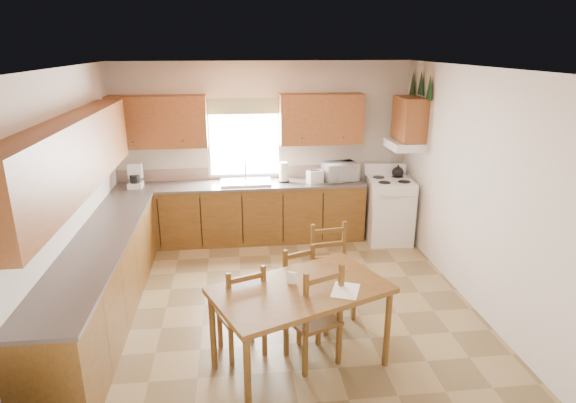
{
  "coord_description": "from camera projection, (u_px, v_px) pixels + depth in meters",
  "views": [
    {
      "loc": [
        -0.48,
        -5.09,
        2.93
      ],
      "look_at": [
        0.15,
        0.3,
        1.15
      ],
      "focal_mm": 30.0,
      "sensor_mm": 36.0,
      "label": 1
    }
  ],
  "objects": [
    {
      "name": "floor",
      "position": [
        278.0,
        301.0,
        5.77
      ],
      "size": [
        4.5,
        4.5,
        0.0
      ],
      "primitive_type": "plane",
      "color": "olive",
      "rests_on": "ground"
    },
    {
      "name": "ceiling",
      "position": [
        277.0,
        68.0,
        4.93
      ],
      "size": [
        4.5,
        4.5,
        0.0
      ],
      "primitive_type": "plane",
      "color": "brown",
      "rests_on": "floor"
    },
    {
      "name": "wall_left",
      "position": [
        67.0,
        200.0,
        5.1
      ],
      "size": [
        4.5,
        4.5,
        0.0
      ],
      "primitive_type": "plane",
      "color": "beige",
      "rests_on": "floor"
    },
    {
      "name": "wall_right",
      "position": [
        470.0,
        187.0,
        5.59
      ],
      "size": [
        4.5,
        4.5,
        0.0
      ],
      "primitive_type": "plane",
      "color": "beige",
      "rests_on": "floor"
    },
    {
      "name": "wall_back",
      "position": [
        264.0,
        151.0,
        7.47
      ],
      "size": [
        4.5,
        4.5,
        0.0
      ],
      "primitive_type": "plane",
      "color": "beige",
      "rests_on": "floor"
    },
    {
      "name": "wall_front",
      "position": [
        310.0,
        291.0,
        3.22
      ],
      "size": [
        4.5,
        4.5,
        0.0
      ],
      "primitive_type": "plane",
      "color": "beige",
      "rests_on": "floor"
    },
    {
      "name": "lower_cab_back",
      "position": [
        242.0,
        213.0,
        7.43
      ],
      "size": [
        3.75,
        0.6,
        0.88
      ],
      "primitive_type": "cube",
      "color": "brown",
      "rests_on": "floor"
    },
    {
      "name": "lower_cab_left",
      "position": [
        103.0,
        282.0,
        5.27
      ],
      "size": [
        0.6,
        3.6,
        0.88
      ],
      "primitive_type": "cube",
      "color": "brown",
      "rests_on": "floor"
    },
    {
      "name": "counter_back",
      "position": [
        241.0,
        185.0,
        7.29
      ],
      "size": [
        3.75,
        0.63,
        0.04
      ],
      "primitive_type": "cube",
      "color": "#504845",
      "rests_on": "lower_cab_back"
    },
    {
      "name": "counter_left",
      "position": [
        98.0,
        244.0,
        5.13
      ],
      "size": [
        0.63,
        3.6,
        0.04
      ],
      "primitive_type": "cube",
      "color": "#504845",
      "rests_on": "lower_cab_left"
    },
    {
      "name": "backsplash",
      "position": [
        240.0,
        173.0,
        7.53
      ],
      "size": [
        3.75,
        0.01,
        0.18
      ],
      "primitive_type": "cube",
      "color": "gray",
      "rests_on": "counter_back"
    },
    {
      "name": "upper_cab_back_left",
      "position": [
        158.0,
        122.0,
        6.99
      ],
      "size": [
        1.41,
        0.33,
        0.75
      ],
      "primitive_type": "cube",
      "color": "brown",
      "rests_on": "wall_back"
    },
    {
      "name": "upper_cab_back_right",
      "position": [
        321.0,
        119.0,
        7.25
      ],
      "size": [
        1.25,
        0.33,
        0.75
      ],
      "primitive_type": "cube",
      "color": "brown",
      "rests_on": "wall_back"
    },
    {
      "name": "upper_cab_left",
      "position": [
        72.0,
        157.0,
        4.82
      ],
      "size": [
        0.33,
        3.6,
        0.75
      ],
      "primitive_type": "cube",
      "color": "brown",
      "rests_on": "wall_left"
    },
    {
      "name": "upper_cab_stove",
      "position": [
        409.0,
        119.0,
        6.96
      ],
      "size": [
        0.33,
        0.62,
        0.62
      ],
      "primitive_type": "cube",
      "color": "brown",
      "rests_on": "wall_right"
    },
    {
      "name": "range_hood",
      "position": [
        404.0,
        145.0,
        7.08
      ],
      "size": [
        0.44,
        0.62,
        0.12
      ],
      "primitive_type": "cube",
      "color": "silver",
      "rests_on": "wall_right"
    },
    {
      "name": "window_frame",
      "position": [
        244.0,
        139.0,
        7.35
      ],
      "size": [
        1.13,
        0.02,
        1.18
      ],
      "primitive_type": "cube",
      "color": "silver",
      "rests_on": "wall_back"
    },
    {
      "name": "window_pane",
      "position": [
        244.0,
        139.0,
        7.34
      ],
      "size": [
        1.05,
        0.01,
        1.1
      ],
      "primitive_type": "cube",
      "color": "white",
      "rests_on": "wall_back"
    },
    {
      "name": "window_valance",
      "position": [
        243.0,
        106.0,
        7.16
      ],
      "size": [
        1.19,
        0.01,
        0.24
      ],
      "primitive_type": "cube",
      "color": "#3F5E31",
      "rests_on": "wall_back"
    },
    {
      "name": "sink_basin",
      "position": [
        246.0,
        182.0,
        7.28
      ],
      "size": [
        0.75,
        0.45,
        0.04
      ],
      "primitive_type": "cube",
      "color": "silver",
      "rests_on": "counter_back"
    },
    {
      "name": "pine_decal_a",
      "position": [
        430.0,
        87.0,
        6.53
      ],
      "size": [
        0.22,
        0.22,
        0.36
      ],
      "primitive_type": "cone",
      "color": "black",
      "rests_on": "wall_right"
    },
    {
      "name": "pine_decal_b",
      "position": [
        421.0,
        82.0,
        6.82
      ],
      "size": [
        0.22,
        0.22,
        0.36
      ],
      "primitive_type": "cone",
      "color": "black",
      "rests_on": "wall_right"
    },
    {
      "name": "pine_decal_c",
      "position": [
        413.0,
        83.0,
        7.13
      ],
      "size": [
        0.22,
        0.22,
        0.36
      ],
      "primitive_type": "cone",
      "color": "black",
      "rests_on": "wall_right"
    },
    {
      "name": "stove",
      "position": [
        389.0,
        211.0,
        7.41
      ],
      "size": [
        0.7,
        0.72,
        0.96
      ],
      "primitive_type": "cube",
      "rotation": [
        0.0,
        0.0,
        -0.08
      ],
      "color": "silver",
      "rests_on": "floor"
    },
    {
      "name": "coffeemaker",
      "position": [
        135.0,
        175.0,
        7.03
      ],
      "size": [
        0.28,
        0.31,
        0.37
      ],
      "primitive_type": "cube",
      "rotation": [
        0.0,
        0.0,
        0.24
      ],
      "color": "silver",
      "rests_on": "counter_back"
    },
    {
      "name": "paper_towel",
      "position": [
        284.0,
        172.0,
        7.33
      ],
      "size": [
        0.14,
        0.14,
        0.31
      ],
      "primitive_type": "cylinder",
      "rotation": [
        0.0,
        0.0,
        0.05
      ],
      "color": "white",
      "rests_on": "counter_back"
    },
    {
      "name": "toaster",
      "position": [
        315.0,
        177.0,
        7.3
      ],
      "size": [
        0.27,
        0.22,
        0.19
      ],
      "primitive_type": "cube",
      "rotation": [
        0.0,
        0.0,
        0.36
      ],
      "color": "silver",
      "rests_on": "counter_back"
    },
    {
      "name": "microwave",
      "position": [
        340.0,
        172.0,
        7.4
      ],
      "size": [
        0.53,
        0.43,
        0.28
      ],
      "primitive_type": "imported",
      "rotation": [
        0.0,
        0.0,
        0.21
      ],
      "color": "silver",
      "rests_on": "counter_back"
    },
    {
      "name": "dining_table",
      "position": [
        300.0,
        328.0,
        4.47
      ],
      "size": [
        1.78,
        1.42,
        0.83
      ],
      "primitive_type": "cube",
      "rotation": [
        0.0,
        0.0,
        0.4
      ],
      "color": "brown",
      "rests_on": "floor"
    },
    {
      "name": "chair_near_left",
      "position": [
        241.0,
        308.0,
        4.67
      ],
      "size": [
        0.51,
        0.5,
        0.96
      ],
      "primitive_type": "cube",
      "rotation": [
        0.0,
        0.0,
        3.49
      ],
      "color": "brown",
      "rests_on": "floor"
    },
    {
      "name": "chair_near_right",
      "position": [
        313.0,
        312.0,
        4.53
      ],
      "size": [
        0.56,
        0.55,
        1.04
      ],
      "primitive_type": "cube",
      "rotation": [
        0.0,
        0.0,
        3.54
      ],
      "color": "brown",
      "rests_on": "floor"
    },
    {
      "name": "chair_far_left",
      "position": [
        306.0,
        294.0,
        5.0
      ],
      "size": [
        0.49,
        0.48,
        0.92
      ],
      "primitive_type": "cube",
      "rotation": [
        0.0,
        0.0,
        0.36
      ],
      "color": "brown",
      "rests_on": "floor"
    },
    {
      "name": "chair_far_right",
      "position": [
        333.0,
        273.0,
        5.33
      ],
      "size": [
        0.49,
        0.47,
        1.03
      ],
      "primitive_type": "cube",
      "rotation": [
        0.0,
        0.0,
        0.14
      ],
      "color": "brown",
      "rests_on": "floor"
    },
    {
      "name": "table_paper",
      "position": [
        346.0,
        290.0,
        4.29
      ],
      "size": [
        0.32,
        0.36,
        0.0
      ],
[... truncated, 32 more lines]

